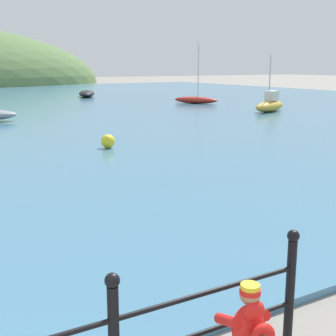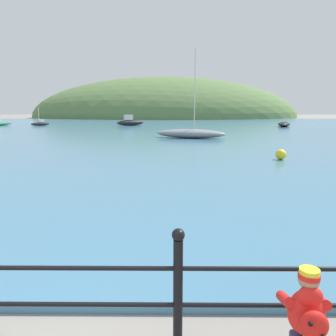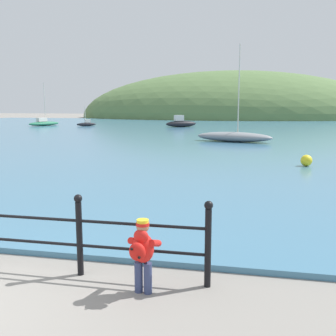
% 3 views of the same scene
% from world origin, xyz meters
% --- Properties ---
extents(child_in_coat, '(0.40, 0.55, 1.00)m').
position_xyz_m(child_in_coat, '(2.52, 1.13, 0.61)').
color(child_in_coat, navy).
rests_on(child_in_coat, ground).
extents(boat_far_left, '(3.31, 2.22, 3.17)m').
position_xyz_m(boat_far_left, '(18.88, 18.88, 0.49)').
color(boat_far_left, gold).
rests_on(boat_far_left, water).
extents(boat_twin_mast, '(2.60, 3.95, 0.54)m').
position_xyz_m(boat_twin_mast, '(14.26, 36.18, 0.37)').
color(boat_twin_mast, black).
rests_on(boat_twin_mast, water).
extents(boat_mid_harbor, '(2.44, 3.22, 4.03)m').
position_xyz_m(boat_mid_harbor, '(18.39, 25.84, 0.36)').
color(boat_mid_harbor, maroon).
rests_on(boat_mid_harbor, water).
extents(mooring_buoy, '(0.44, 0.44, 0.44)m').
position_xyz_m(mooring_buoy, '(6.03, 12.34, 0.32)').
color(mooring_buoy, yellow).
rests_on(mooring_buoy, water).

